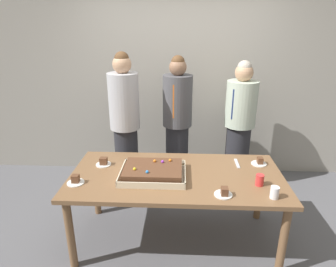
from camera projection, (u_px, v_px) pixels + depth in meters
name	position (u px, v px, depth m)	size (l,w,h in m)	color
ground_plane	(176.00, 239.00, 2.97)	(12.00, 12.00, 0.00)	#5B5B60
interior_back_panel	(179.00, 67.00, 3.94)	(8.00, 0.12, 3.00)	#9E998E
party_table	(176.00, 182.00, 2.74)	(1.97, 0.96, 0.74)	brown
sheet_cake	(153.00, 172.00, 2.67)	(0.59, 0.46, 0.12)	beige
plated_slice_near_left	(224.00, 193.00, 2.37)	(0.15, 0.15, 0.08)	white
plated_slice_near_right	(259.00, 162.00, 2.91)	(0.15, 0.15, 0.07)	white
plated_slice_far_left	(104.00, 163.00, 2.89)	(0.15, 0.15, 0.08)	white
plated_slice_far_right	(76.00, 181.00, 2.56)	(0.15, 0.15, 0.08)	white
drink_cup_nearest	(275.00, 192.00, 2.33)	(0.07, 0.07, 0.10)	white
drink_cup_middle	(260.00, 180.00, 2.52)	(0.07, 0.07, 0.10)	red
cake_server_utensil	(237.00, 163.00, 2.92)	(0.03, 0.20, 0.01)	silver
person_serving_front	(239.00, 126.00, 3.67)	(0.38, 0.38, 1.66)	#28282D
person_green_shirt_behind	(125.00, 126.00, 3.44)	(0.35, 0.35, 1.78)	#28282D
person_striped_tie_right	(177.00, 124.00, 3.62)	(0.36, 0.36, 1.72)	#28282D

